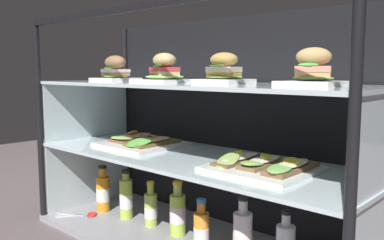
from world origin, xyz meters
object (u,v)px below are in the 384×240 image
at_px(open_sandwich_tray_center, 263,165).
at_px(kitchen_scissors, 86,215).
at_px(plated_roll_sandwich_left_of_center, 115,71).
at_px(juice_bottle_front_fourth, 178,213).
at_px(plated_roll_sandwich_right_of_center, 223,72).
at_px(open_sandwich_tray_mid_left, 141,142).
at_px(plated_roll_sandwich_near_right_corner, 313,72).
at_px(plated_roll_sandwich_mid_right, 165,71).
at_px(juice_bottle_front_middle, 201,230).
at_px(juice_bottle_front_second, 243,236).
at_px(juice_bottle_tucked_behind, 126,198).
at_px(juice_bottle_back_center, 103,192).
at_px(juice_bottle_front_right_end, 150,209).

bearing_deg(open_sandwich_tray_center, kitchen_scissors, -173.15).
height_order(plated_roll_sandwich_left_of_center, juice_bottle_front_fourth, plated_roll_sandwich_left_of_center).
height_order(plated_roll_sandwich_right_of_center, open_sandwich_tray_center, plated_roll_sandwich_right_of_center).
xyz_separation_m(plated_roll_sandwich_left_of_center, open_sandwich_tray_mid_left, (0.16, 0.02, -0.32)).
distance_m(plated_roll_sandwich_left_of_center, plated_roll_sandwich_near_right_corner, 0.98).
bearing_deg(open_sandwich_tray_center, plated_roll_sandwich_mid_right, 178.26).
distance_m(plated_roll_sandwich_left_of_center, plated_roll_sandwich_mid_right, 0.33).
xyz_separation_m(open_sandwich_tray_center, kitchen_scissors, (-0.92, -0.11, -0.37)).
distance_m(plated_roll_sandwich_mid_right, juice_bottle_front_middle, 0.65).
bearing_deg(open_sandwich_tray_mid_left, juice_bottle_front_second, -3.05).
relative_size(open_sandwich_tray_mid_left, open_sandwich_tray_center, 1.00).
bearing_deg(open_sandwich_tray_mid_left, juice_bottle_tucked_behind, -158.58).
distance_m(plated_roll_sandwich_near_right_corner, juice_bottle_front_second, 0.63).
relative_size(plated_roll_sandwich_left_of_center, plated_roll_sandwich_mid_right, 0.86).
bearing_deg(plated_roll_sandwich_near_right_corner, plated_roll_sandwich_right_of_center, -176.38).
height_order(juice_bottle_back_center, juice_bottle_front_right_end, juice_bottle_back_center).
height_order(plated_roll_sandwich_mid_right, kitchen_scissors, plated_roll_sandwich_mid_right).
distance_m(plated_roll_sandwich_left_of_center, juice_bottle_front_right_end, 0.66).
distance_m(juice_bottle_back_center, juice_bottle_front_fourth, 0.48).
relative_size(plated_roll_sandwich_near_right_corner, kitchen_scissors, 1.06).
bearing_deg(juice_bottle_front_fourth, plated_roll_sandwich_mid_right, -176.41).
bearing_deg(open_sandwich_tray_mid_left, juice_bottle_back_center, -169.30).
xyz_separation_m(open_sandwich_tray_center, juice_bottle_front_second, (-0.08, -0.00, -0.27)).
height_order(plated_roll_sandwich_right_of_center, juice_bottle_tucked_behind, plated_roll_sandwich_right_of_center).
xyz_separation_m(plated_roll_sandwich_left_of_center, plated_roll_sandwich_right_of_center, (0.64, 0.00, -0.00)).
distance_m(juice_bottle_tucked_behind, kitchen_scissors, 0.22).
relative_size(plated_roll_sandwich_right_of_center, juice_bottle_back_center, 0.75).
distance_m(open_sandwich_tray_mid_left, open_sandwich_tray_center, 0.67).
distance_m(juice_bottle_front_fourth, juice_bottle_front_middle, 0.17).
relative_size(plated_roll_sandwich_mid_right, juice_bottle_front_right_end, 1.03).
relative_size(plated_roll_sandwich_mid_right, plated_roll_sandwich_right_of_center, 1.22).
bearing_deg(plated_roll_sandwich_mid_right, juice_bottle_back_center, -175.95).
height_order(juice_bottle_front_fourth, juice_bottle_front_middle, juice_bottle_front_fourth).
relative_size(plated_roll_sandwich_mid_right, open_sandwich_tray_center, 0.61).
bearing_deg(juice_bottle_front_middle, juice_bottle_tucked_behind, 177.75).
xyz_separation_m(juice_bottle_front_second, kitchen_scissors, (-0.84, -0.11, -0.09)).
height_order(plated_roll_sandwich_left_of_center, open_sandwich_tray_center, plated_roll_sandwich_left_of_center).
relative_size(plated_roll_sandwich_left_of_center, open_sandwich_tray_center, 0.52).
xyz_separation_m(plated_roll_sandwich_near_right_corner, juice_bottle_front_second, (-0.24, -0.03, -0.59)).
bearing_deg(open_sandwich_tray_center, juice_bottle_front_second, -179.86).
height_order(plated_roll_sandwich_left_of_center, juice_bottle_front_middle, plated_roll_sandwich_left_of_center).
height_order(open_sandwich_tray_center, juice_bottle_front_middle, open_sandwich_tray_center).
bearing_deg(juice_bottle_tucked_behind, plated_roll_sandwich_left_of_center, 172.84).
bearing_deg(kitchen_scissors, plated_roll_sandwich_left_of_center, 54.00).
relative_size(juice_bottle_front_fourth, juice_bottle_front_middle, 1.16).
bearing_deg(juice_bottle_front_second, juice_bottle_front_right_end, 178.78).
distance_m(open_sandwich_tray_mid_left, juice_bottle_front_middle, 0.50).
bearing_deg(juice_bottle_back_center, plated_roll_sandwich_near_right_corner, 2.49).
distance_m(plated_roll_sandwich_left_of_center, juice_bottle_front_middle, 0.83).
xyz_separation_m(plated_roll_sandwich_right_of_center, open_sandwich_tray_center, (0.18, -0.01, -0.32)).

